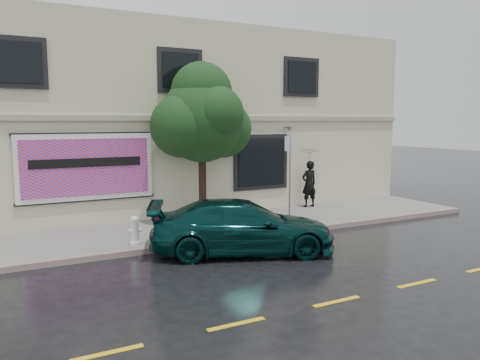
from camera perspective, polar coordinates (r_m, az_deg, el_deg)
name	(u,v)px	position (r m, az deg, el deg)	size (l,w,h in m)	color
ground	(250,256)	(12.35, 1.24, -9.26)	(90.00, 90.00, 0.00)	black
sidewalk	(201,228)	(15.17, -4.73, -5.88)	(20.00, 3.50, 0.15)	gray
curb	(225,240)	(13.62, -1.83, -7.37)	(20.00, 0.18, 0.16)	gray
road_marking	(337,301)	(9.60, 11.70, -14.29)	(19.00, 0.12, 0.01)	gold
building	(147,121)	(20.20, -11.24, 7.06)	(20.00, 8.12, 7.00)	beige
billboard	(87,167)	(15.56, -18.18, 1.51)	(4.30, 0.16, 2.20)	white
car	(242,227)	(12.48, 0.29, -5.72)	(2.15, 4.87, 1.42)	#072E2C
pedestrian	(309,184)	(18.49, 8.42, -0.47)	(0.66, 0.43, 1.81)	black
umbrella	(310,153)	(18.37, 8.49, 3.31)	(0.86, 0.86, 0.64)	black
street_tree	(202,120)	(15.77, -4.67, 7.26)	(2.83, 2.83, 4.80)	#302315
fire_hydrant	(135,231)	(13.13, -12.71, -6.03)	(0.33, 0.31, 0.79)	white
sign_pole	(290,172)	(14.92, 6.11, 0.93)	(0.35, 0.14, 2.93)	#9A9DA3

